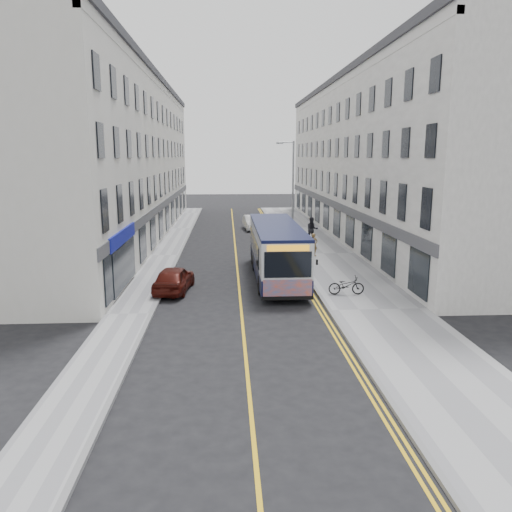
{
  "coord_description": "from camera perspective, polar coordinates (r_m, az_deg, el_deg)",
  "views": [
    {
      "loc": [
        -0.6,
        -22.58,
        6.96
      ],
      "look_at": [
        0.95,
        3.98,
        1.6
      ],
      "focal_mm": 35.0,
      "sensor_mm": 36.0,
      "label": 1
    }
  ],
  "objects": [
    {
      "name": "ground",
      "position": [
        23.64,
        -1.74,
        -5.74
      ],
      "size": [
        140.0,
        140.0,
        0.0
      ],
      "primitive_type": "plane",
      "color": "black",
      "rests_on": "ground"
    },
    {
      "name": "city_bus",
      "position": [
        28.45,
        2.34,
        0.77
      ],
      "size": [
        2.53,
        10.84,
        3.15
      ],
      "color": "black",
      "rests_on": "ground"
    },
    {
      "name": "road_dbl_yellow_outer",
      "position": [
        35.54,
        3.76,
        0.08
      ],
      "size": [
        0.1,
        64.0,
        0.01
      ],
      "primitive_type": "cube",
      "color": "gold",
      "rests_on": "ground"
    },
    {
      "name": "terrace_west",
      "position": [
        44.39,
        -14.49,
        10.44
      ],
      "size": [
        6.0,
        46.0,
        13.0
      ],
      "primitive_type": "cube",
      "color": "silver",
      "rests_on": "ground"
    },
    {
      "name": "road_dbl_yellow_inner",
      "position": [
        35.52,
        3.44,
        0.08
      ],
      "size": [
        0.1,
        64.0,
        0.01
      ],
      "primitive_type": "cube",
      "color": "gold",
      "rests_on": "ground"
    },
    {
      "name": "pavement_east",
      "position": [
        35.92,
        7.72,
        0.21
      ],
      "size": [
        4.5,
        64.0,
        0.12
      ],
      "primitive_type": "cube",
      "color": "#959598",
      "rests_on": "ground"
    },
    {
      "name": "streetlamp",
      "position": [
        36.98,
        4.12,
        7.37
      ],
      "size": [
        1.32,
        0.18,
        8.0
      ],
      "color": "gray",
      "rests_on": "ground"
    },
    {
      "name": "kerb_west",
      "position": [
        35.43,
        -8.78,
        0.03
      ],
      "size": [
        0.18,
        64.0,
        0.13
      ],
      "primitive_type": "cube",
      "color": "slate",
      "rests_on": "ground"
    },
    {
      "name": "car_white",
      "position": [
        47.82,
        -0.43,
        3.84
      ],
      "size": [
        1.8,
        4.23,
        1.36
      ],
      "primitive_type": "imported",
      "rotation": [
        0.0,
        0.0,
        0.09
      ],
      "color": "white",
      "rests_on": "ground"
    },
    {
      "name": "pedestrian_far",
      "position": [
        40.42,
        6.43,
        3.02
      ],
      "size": [
        0.99,
        0.78,
        2.01
      ],
      "primitive_type": "imported",
      "rotation": [
        0.0,
        0.0,
        0.02
      ],
      "color": "black",
      "rests_on": "pavement_east"
    },
    {
      "name": "kerb_east",
      "position": [
        35.56,
        4.16,
        0.18
      ],
      "size": [
        0.18,
        64.0,
        0.13
      ],
      "primitive_type": "cube",
      "color": "slate",
      "rests_on": "ground"
    },
    {
      "name": "road_centre_line",
      "position": [
        35.28,
        -2.3,
        0.01
      ],
      "size": [
        0.12,
        64.0,
        0.01
      ],
      "primitive_type": "cube",
      "color": "gold",
      "rests_on": "ground"
    },
    {
      "name": "pedestrian_near",
      "position": [
        34.7,
        6.63,
        1.28
      ],
      "size": [
        0.68,
        0.57,
        1.59
      ],
      "primitive_type": "imported",
      "rotation": [
        0.0,
        0.0,
        0.4
      ],
      "color": "brown",
      "rests_on": "pavement_east"
    },
    {
      "name": "pavement_west",
      "position": [
        35.54,
        -10.38,
        0.01
      ],
      "size": [
        2.0,
        64.0,
        0.12
      ],
      "primitive_type": "cube",
      "color": "#959598",
      "rests_on": "ground"
    },
    {
      "name": "car_maroon",
      "position": [
        26.29,
        -9.36,
        -2.58
      ],
      "size": [
        2.1,
        4.18,
        1.37
      ],
      "primitive_type": "imported",
      "rotation": [
        0.0,
        0.0,
        3.02
      ],
      "color": "#45110B",
      "rests_on": "ground"
    },
    {
      "name": "bicycle",
      "position": [
        25.4,
        10.29,
        -3.32
      ],
      "size": [
        1.81,
        0.68,
        0.94
      ],
      "primitive_type": "imported",
      "rotation": [
        0.0,
        0.0,
        1.54
      ],
      "color": "black",
      "rests_on": "pavement_east"
    },
    {
      "name": "terrace_east",
      "position": [
        45.23,
        12.39,
        10.55
      ],
      "size": [
        6.0,
        46.0,
        13.0
      ],
      "primitive_type": "cube",
      "color": "white",
      "rests_on": "ground"
    }
  ]
}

